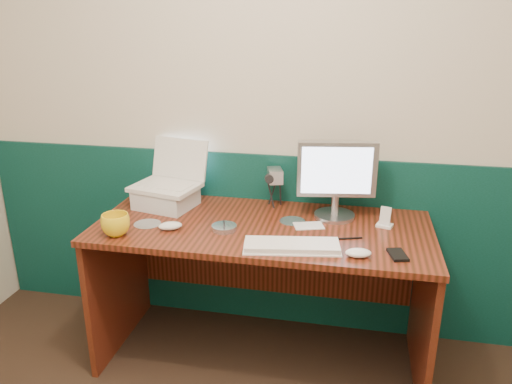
% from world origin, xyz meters
% --- Properties ---
extents(back_wall, '(3.50, 0.04, 2.50)m').
position_xyz_m(back_wall, '(0.00, 1.75, 1.25)').
color(back_wall, beige).
rests_on(back_wall, ground).
extents(wainscot, '(3.48, 0.02, 1.00)m').
position_xyz_m(wainscot, '(0.00, 1.74, 0.50)').
color(wainscot, '#072F24').
rests_on(wainscot, ground).
extents(desk, '(1.60, 0.70, 0.75)m').
position_xyz_m(desk, '(-0.06, 1.38, 0.38)').
color(desk, '#341709').
rests_on(desk, ground).
extents(laptop_riser, '(0.32, 0.29, 0.10)m').
position_xyz_m(laptop_riser, '(-0.60, 1.52, 0.80)').
color(laptop_riser, silver).
rests_on(laptop_riser, desk).
extents(laptop, '(0.37, 0.31, 0.27)m').
position_xyz_m(laptop, '(-0.60, 1.52, 0.98)').
color(laptop, silver).
rests_on(laptop, laptop_riser).
extents(monitor, '(0.39, 0.17, 0.38)m').
position_xyz_m(monitor, '(0.28, 1.55, 0.94)').
color(monitor, '#ABABAF').
rests_on(monitor, desk).
extents(keyboard, '(0.42, 0.20, 0.02)m').
position_xyz_m(keyboard, '(0.12, 1.15, 0.76)').
color(keyboard, white).
rests_on(keyboard, desk).
extents(mouse_right, '(0.12, 0.08, 0.04)m').
position_xyz_m(mouse_right, '(0.40, 1.13, 0.77)').
color(mouse_right, white).
rests_on(mouse_right, desk).
extents(mouse_left, '(0.13, 0.11, 0.04)m').
position_xyz_m(mouse_left, '(-0.47, 1.24, 0.77)').
color(mouse_left, silver).
rests_on(mouse_left, desk).
extents(mug, '(0.16, 0.16, 0.10)m').
position_xyz_m(mug, '(-0.69, 1.14, 0.80)').
color(mug, yellow).
rests_on(mug, desk).
extents(camcorder, '(0.14, 0.16, 0.22)m').
position_xyz_m(camcorder, '(-0.04, 1.65, 0.86)').
color(camcorder, '#B6B6BB').
rests_on(camcorder, desk).
extents(cd_spindle, '(0.12, 0.12, 0.02)m').
position_xyz_m(cd_spindle, '(-0.22, 1.29, 0.76)').
color(cd_spindle, '#B1B6C2').
rests_on(cd_spindle, desk).
extents(cd_loose_a, '(0.13, 0.13, 0.00)m').
position_xyz_m(cd_loose_a, '(-0.60, 1.28, 0.75)').
color(cd_loose_a, silver).
rests_on(cd_loose_a, desk).
extents(cd_loose_b, '(0.13, 0.13, 0.00)m').
position_xyz_m(cd_loose_b, '(0.08, 1.46, 0.75)').
color(cd_loose_b, silver).
rests_on(cd_loose_b, desk).
extents(pen, '(0.14, 0.05, 0.01)m').
position_xyz_m(pen, '(0.34, 1.30, 0.75)').
color(pen, black).
rests_on(pen, desk).
extents(papers, '(0.16, 0.13, 0.00)m').
position_xyz_m(papers, '(0.16, 1.41, 0.75)').
color(papers, silver).
rests_on(papers, desk).
extents(dock, '(0.09, 0.07, 0.01)m').
position_xyz_m(dock, '(0.52, 1.48, 0.76)').
color(dock, white).
rests_on(dock, desk).
extents(music_player, '(0.05, 0.04, 0.09)m').
position_xyz_m(music_player, '(0.52, 1.48, 0.81)').
color(music_player, silver).
rests_on(music_player, dock).
extents(pda, '(0.09, 0.12, 0.01)m').
position_xyz_m(pda, '(0.56, 1.17, 0.76)').
color(pda, black).
rests_on(pda, desk).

